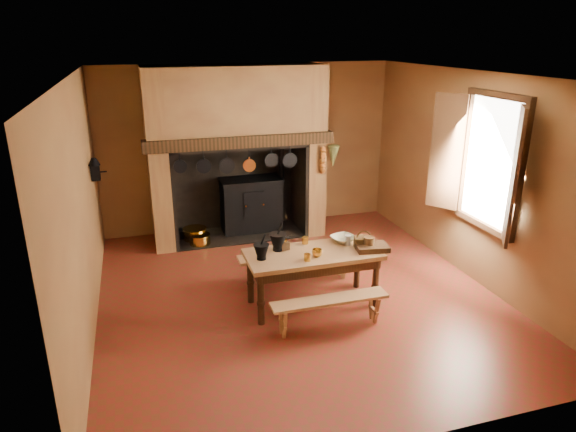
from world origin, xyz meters
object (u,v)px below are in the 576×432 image
Objects in this scene: iron_range at (251,204)px; wicker_basket at (364,242)px; coffee_grinder at (284,245)px; mixing_bowl at (343,239)px; bench_front at (330,306)px; work_table at (313,261)px.

iron_range reaches higher than wicker_basket.
mixing_bowl is at bearing -15.17° from coffee_grinder.
bench_front is 5.11× the size of wicker_basket.
iron_range is 2.92m from wicker_basket.
mixing_bowl is at bearing -76.06° from iron_range.
wicker_basket is at bearing -53.46° from mixing_bowl.
coffee_grinder is at bearing 111.91° from bench_front.
mixing_bowl is at bearing 59.07° from bench_front.
work_table reaches higher than bench_front.
wicker_basket is at bearing -2.46° from work_table.
bench_front is 1.00m from wicker_basket.
mixing_bowl is 1.13× the size of wicker_basket.
coffee_grinder is at bearing -178.51° from mixing_bowl.
wicker_basket reaches higher than coffee_grinder.
coffee_grinder is at bearing -175.27° from wicker_basket.
wicker_basket is at bearing -29.18° from coffee_grinder.
iron_range is at bearing 92.52° from bench_front.
bench_front is 8.09× the size of coffee_grinder.
coffee_grinder reaches higher than mixing_bowl.
work_table is 1.19× the size of bench_front.
work_table is at bearing -86.93° from iron_range.
iron_range is 2.59m from coffee_grinder.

